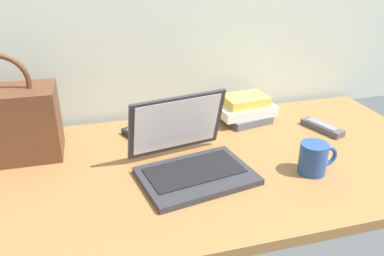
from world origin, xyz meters
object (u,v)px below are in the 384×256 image
remote_control_far (140,137)px  book_stack (245,109)px  handbag (7,123)px  remote_control_near (322,127)px  laptop (189,157)px  coffee_mug (314,158)px

remote_control_far → book_stack: book_stack is taller
remote_control_far → handbag: (-0.40, -0.01, 0.10)m
remote_control_near → book_stack: bearing=146.4°
remote_control_far → book_stack: (0.41, 0.06, 0.03)m
remote_control_near → remote_control_far: same height
remote_control_far → laptop: bearing=-64.9°
remote_control_near → handbag: bearing=175.1°
coffee_mug → remote_control_near: 0.31m
coffee_mug → remote_control_far: bearing=143.3°
handbag → book_stack: handbag is taller
remote_control_near → handbag: 1.05m
remote_control_far → book_stack: 0.41m
handbag → book_stack: bearing=4.7°
laptop → remote_control_near: size_ratio=2.10×
book_stack → laptop: bearing=-134.8°
remote_control_near → remote_control_far: (-0.64, 0.10, 0.00)m
coffee_mug → handbag: size_ratio=0.36×
laptop → remote_control_far: size_ratio=2.12×
remote_control_far → book_stack: bearing=8.4°
coffee_mug → remote_control_near: size_ratio=0.71×
book_stack → handbag: bearing=-175.3°
coffee_mug → book_stack: (-0.05, 0.40, -0.00)m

